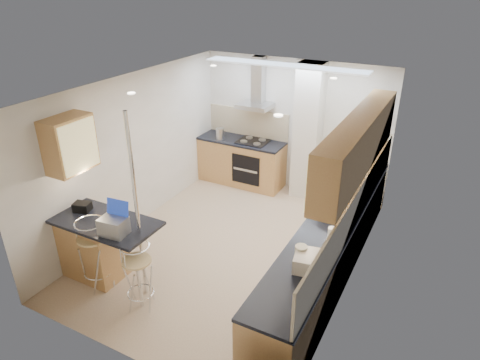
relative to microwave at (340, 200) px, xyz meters
The scene contains 16 objects.
ground 1.87m from the microwave, 168.13° to the right, with size 4.80×4.80×0.00m, color tan.
room_shell 1.27m from the microwave, behind, with size 3.64×4.84×2.51m.
right_counter 0.68m from the microwave, 89.55° to the right, with size 0.63×4.40×0.92m.
back_counter 3.09m from the microwave, 143.89° to the left, with size 1.70×0.63×0.92m.
peninsula 3.22m from the microwave, 146.06° to the right, with size 1.47×0.72×0.94m.
microwave is the anchor object (origin of this frame).
laptop 2.99m from the microwave, 139.53° to the right, with size 0.32×0.24×0.22m, color gray.
bag 3.50m from the microwave, 150.97° to the right, with size 0.22×0.16×0.12m, color black.
bar_stool_near 3.35m from the microwave, 143.78° to the right, with size 0.42×0.42×1.02m, color tan, non-canonical shape.
bar_stool_end 2.83m from the microwave, 133.64° to the right, with size 0.38×0.38×0.93m, color tan, non-canonical shape.
jar_a 0.81m from the microwave, 93.56° to the left, with size 0.12×0.12×0.19m, color silver.
jar_b 0.53m from the microwave, 76.26° to the left, with size 0.11×0.11×0.16m, color silver.
jar_c 1.37m from the microwave, 92.32° to the right, with size 0.14×0.14×0.20m, color beige.
jar_d 0.78m from the microwave, 81.05° to the right, with size 0.10×0.10×0.16m, color white.
bread_bin 1.45m from the microwave, 88.28° to the right, with size 0.26×0.34×0.18m, color silver.
kettle 3.25m from the microwave, 150.35° to the left, with size 0.16×0.16×0.23m, color #B7B9BC.
Camera 1 is at (2.67, -4.85, 3.84)m, focal length 32.00 mm.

